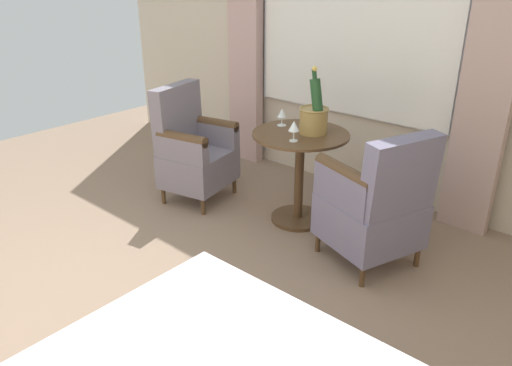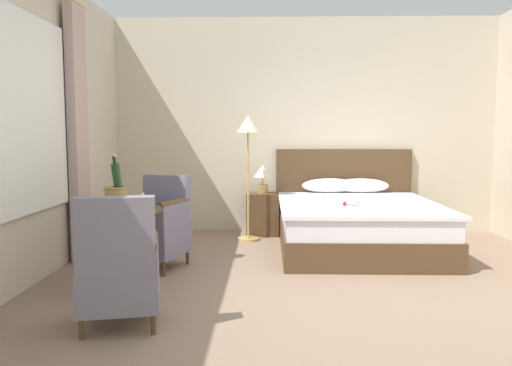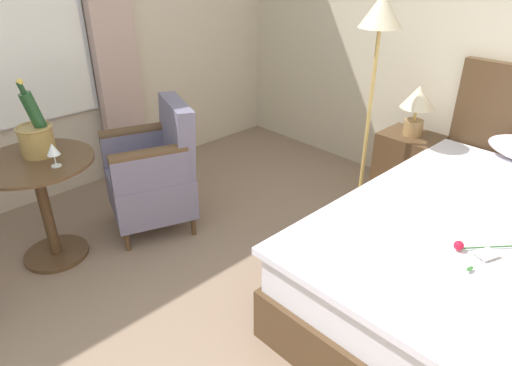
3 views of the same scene
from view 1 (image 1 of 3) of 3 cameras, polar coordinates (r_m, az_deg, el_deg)
ground_plane at (r=3.05m, az=-18.64°, el=-15.46°), size 7.19×7.19×0.00m
wall_window_side at (r=4.34m, az=11.75°, el=18.43°), size 0.27×5.81×2.99m
side_table_round at (r=3.79m, az=4.99°, el=1.87°), size 0.72×0.72×0.72m
champagne_bucket at (r=3.67m, az=6.65°, el=7.65°), size 0.22×0.22×0.49m
wine_glass_near_bucket at (r=3.84m, az=2.98°, el=7.88°), size 0.07×0.07×0.13m
wine_glass_near_edge at (r=3.49m, az=4.36°, el=6.44°), size 0.08×0.08×0.15m
armchair_by_window at (r=3.33m, az=13.50°, el=-2.36°), size 0.71×0.73×0.95m
armchair_facing_bed at (r=4.21m, az=-7.19°, el=3.76°), size 0.64×0.60×0.97m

